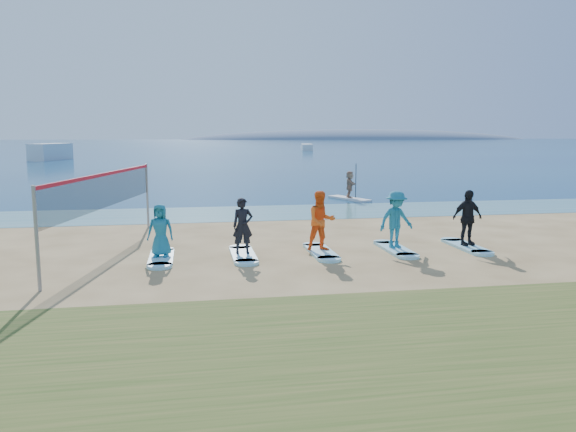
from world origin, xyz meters
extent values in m
plane|color=tan|center=(0.00, 0.00, 0.00)|extent=(600.00, 600.00, 0.00)
plane|color=teal|center=(0.00, 10.50, 0.01)|extent=(600.00, 600.00, 0.00)
plane|color=navy|center=(0.00, 160.00, 0.01)|extent=(600.00, 600.00, 0.00)
ellipsoid|color=slate|center=(95.00, 300.00, 0.00)|extent=(220.00, 56.00, 18.00)
cylinder|color=gray|center=(-6.89, -1.55, 1.25)|extent=(0.09, 0.09, 2.50)
cylinder|color=gray|center=(-5.00, 7.25, 1.25)|extent=(0.09, 0.09, 2.50)
cube|color=black|center=(-5.94, 2.85, 1.90)|extent=(1.92, 8.81, 1.00)
cube|color=red|center=(-5.94, 2.85, 2.42)|extent=(1.95, 8.81, 0.10)
cube|color=silver|center=(5.39, 14.78, 0.06)|extent=(1.82, 3.04, 0.12)
imported|color=tan|center=(5.39, 14.78, 0.86)|extent=(0.55, 1.40, 1.48)
cube|color=silver|center=(-21.97, 66.34, 0.00)|extent=(4.66, 7.80, 2.24)
cube|color=silver|center=(20.98, 100.42, 0.00)|extent=(2.95, 6.53, 1.38)
cube|color=#9FE7F6|center=(-4.23, 1.39, 0.04)|extent=(0.70, 2.20, 0.09)
imported|color=teal|center=(-4.23, 1.39, 0.87)|extent=(0.84, 0.62, 1.55)
cube|color=#9FE7F6|center=(-1.82, 1.39, 0.04)|extent=(0.70, 2.20, 0.09)
imported|color=black|center=(-1.82, 1.39, 0.93)|extent=(0.64, 0.45, 1.68)
cube|color=#9FE7F6|center=(0.60, 1.39, 0.04)|extent=(0.70, 2.20, 0.09)
imported|color=orange|center=(0.60, 1.39, 1.01)|extent=(0.95, 0.76, 1.84)
cube|color=#9FE7F6|center=(3.01, 1.39, 0.04)|extent=(0.70, 2.20, 0.09)
imported|color=teal|center=(3.01, 1.39, 0.99)|extent=(1.29, 0.91, 1.81)
cube|color=#9FE7F6|center=(5.43, 1.39, 0.04)|extent=(0.70, 2.20, 0.09)
imported|color=black|center=(5.43, 1.39, 0.99)|extent=(1.10, 0.58, 1.80)
camera|label=1|loc=(-3.35, -15.17, 3.69)|focal=35.00mm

